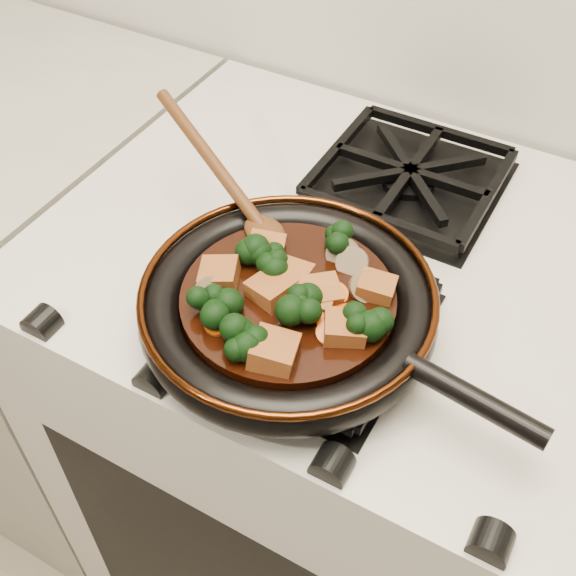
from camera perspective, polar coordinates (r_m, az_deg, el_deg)
The scene contains 34 objects.
stove at distance 1.22m, azimuth 4.30°, elevation -12.40°, with size 0.76×0.60×0.90m, color beige.
burner_grate_front at distance 0.77m, azimuth 1.58°, elevation -2.43°, with size 0.23×0.23×0.03m, color black, non-canonical shape.
burner_grate_back at distance 0.96m, azimuth 9.56°, elevation 8.66°, with size 0.23×0.23×0.03m, color black, non-canonical shape.
skillet at distance 0.74m, azimuth 0.15°, elevation -1.46°, with size 0.43×0.31×0.05m.
braising_sauce at distance 0.74m, azimuth 0.00°, elevation -1.12°, with size 0.22×0.22×0.02m, color black.
tofu_cube_0 at distance 0.74m, azimuth 0.30°, elevation 0.93°, with size 0.04×0.03×0.02m, color brown.
tofu_cube_1 at distance 0.77m, azimuth -1.75°, elevation 3.03°, with size 0.04×0.04×0.02m, color brown.
tofu_cube_2 at distance 0.74m, azimuth 0.15°, elevation 0.67°, with size 0.04×0.03×0.02m, color brown.
tofu_cube_3 at distance 0.73m, azimuth -1.33°, elevation -0.14°, with size 0.04×0.04×0.02m, color brown.
tofu_cube_4 at distance 0.67m, azimuth -1.12°, elevation -5.04°, with size 0.04×0.04×0.02m, color brown.
tofu_cube_5 at distance 0.73m, azimuth 6.98°, elevation 0.01°, with size 0.04×0.03×0.02m, color brown.
tofu_cube_6 at distance 0.72m, azimuth 2.65°, elevation -0.41°, with size 0.04×0.04×0.02m, color brown.
tofu_cube_7 at distance 0.75m, azimuth -5.45°, elevation 1.06°, with size 0.04×0.04×0.02m, color brown.
tofu_cube_8 at distance 0.69m, azimuth 4.48°, elevation -3.23°, with size 0.04×0.04×0.02m, color brown.
tofu_cube_9 at distance 0.72m, azimuth 2.29°, elevation -0.81°, with size 0.04×0.03×0.02m, color brown.
broccoli_floret_0 at distance 0.71m, azimuth -6.09°, elevation -1.63°, with size 0.06×0.06×0.05m, color black, non-canonical shape.
broccoli_floret_1 at distance 0.76m, azimuth -2.01°, elevation 2.85°, with size 0.06×0.06×0.05m, color black, non-canonical shape.
broccoli_floret_2 at distance 0.70m, azimuth 6.16°, elevation -2.82°, with size 0.06×0.06×0.05m, color black, non-canonical shape.
broccoli_floret_3 at distance 0.75m, azimuth -0.75°, elevation 1.94°, with size 0.06×0.06×0.05m, color black, non-canonical shape.
broccoli_floret_4 at distance 0.70m, azimuth 1.49°, elevation -1.81°, with size 0.06×0.06×0.05m, color black, non-canonical shape.
broccoli_floret_5 at distance 0.77m, azimuth 4.19°, elevation 3.23°, with size 0.05×0.05×0.05m, color black, non-canonical shape.
broccoli_floret_6 at distance 0.68m, azimuth -3.78°, elevation -4.36°, with size 0.06×0.06×0.06m, color black, non-canonical shape.
carrot_coin_0 at distance 0.70m, azimuth -5.56°, elevation -2.83°, with size 0.03×0.03×0.01m, color #BF4005.
carrot_coin_1 at distance 0.69m, azimuth 3.29°, elevation -3.60°, with size 0.03×0.03×0.01m, color #BF4005.
carrot_coin_2 at distance 0.73m, azimuth 3.58°, elevation -0.62°, with size 0.03×0.03×0.01m, color #BF4005.
carrot_coin_3 at distance 0.70m, azimuth 3.34°, elevation -2.56°, with size 0.03×0.03×0.01m, color #BF4005.
carrot_coin_4 at distance 0.71m, azimuth 5.00°, elevation -2.28°, with size 0.03×0.03×0.01m, color #BF4005.
carrot_coin_5 at distance 0.72m, azimuth 0.54°, elevation -1.22°, with size 0.03×0.03×0.01m, color #BF4005.
mushroom_slice_0 at distance 0.73m, azimuth 6.12°, elevation 0.06°, with size 0.03×0.03×0.01m, color brown.
mushroom_slice_1 at distance 0.76m, azimuth 5.11°, elevation 2.00°, with size 0.03×0.03×0.01m, color brown.
mushroom_slice_2 at distance 0.73m, azimuth -6.17°, elevation -0.35°, with size 0.03×0.03×0.01m, color brown.
mushroom_slice_3 at distance 0.77m, azimuth 4.36°, elevation 2.66°, with size 0.04×0.04×0.01m, color brown.
mushroom_slice_4 at distance 0.68m, azimuth -3.31°, elevation -4.37°, with size 0.04×0.04×0.01m, color brown.
wooden_spoon at distance 0.82m, azimuth -4.25°, elevation 7.67°, with size 0.14×0.08×0.22m.
Camera 1 is at (0.23, 1.10, 1.50)m, focal length 45.00 mm.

